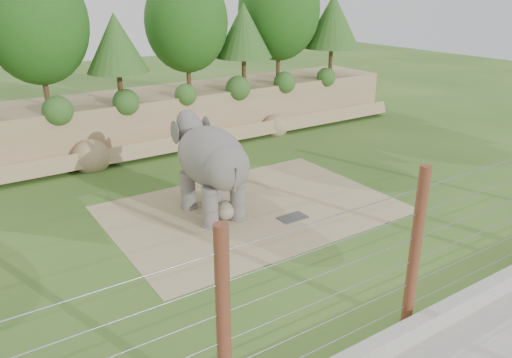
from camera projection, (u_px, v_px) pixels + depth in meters
ground at (292, 246)px, 15.47m from camera, size 90.00×90.00×0.00m
back_embankment at (144, 65)px, 24.18m from camera, size 30.00×5.52×8.77m
dirt_patch at (252, 209)px, 18.05m from camera, size 10.00×7.00×0.02m
drain_grate at (293, 218)px, 17.32m from camera, size 1.00×0.60×0.03m
elephant at (211, 170)px, 17.14m from camera, size 1.85×4.10×3.28m
stone_ball at (225, 210)px, 17.09m from camera, size 0.69×0.69×0.69m
retaining_wall at (424, 325)px, 11.49m from camera, size 26.00×0.35×0.50m
barrier_fence at (415, 249)px, 11.25m from camera, size 20.26×0.26×4.00m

